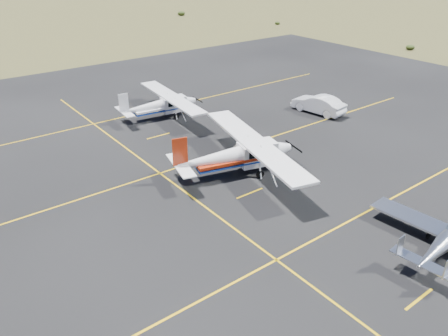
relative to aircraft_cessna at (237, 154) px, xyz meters
name	(u,v)px	position (x,y,z in m)	size (l,w,h in m)	color
ground	(389,235)	(2.00, -10.00, -1.38)	(1600.00, 1600.00, 0.00)	#383D1C
apron	(291,182)	(2.00, -3.00, -1.38)	(72.00, 72.00, 0.02)	black
aircraft_cessna	(237,154)	(0.00, 0.00, 0.00)	(7.98, 12.24, 3.10)	white
aircraft_plain	(161,104)	(1.27, 11.94, -0.21)	(6.27, 10.41, 2.62)	white
sedan	(318,104)	(12.85, 4.59, -0.58)	(1.67, 4.80, 1.58)	white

